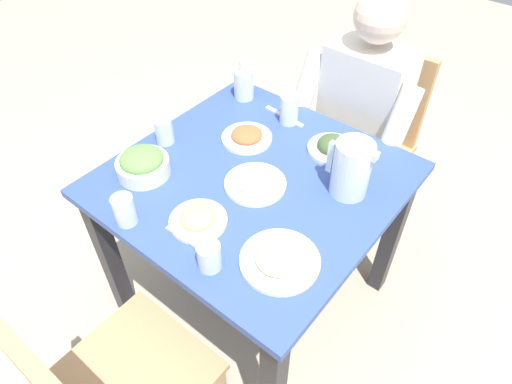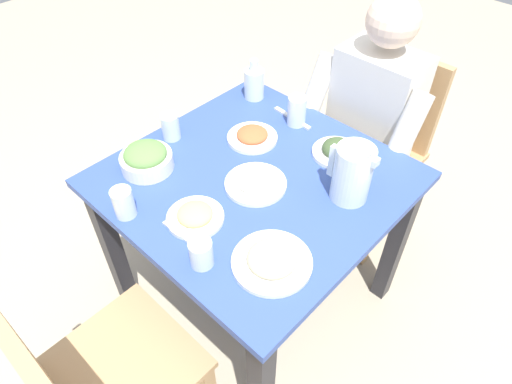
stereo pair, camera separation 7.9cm
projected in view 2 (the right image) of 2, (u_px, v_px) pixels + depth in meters
ground_plane at (255, 294)px, 2.00m from camera, size 8.00×8.00×0.00m
dining_table at (255, 201)px, 1.59m from camera, size 0.89×0.89×0.71m
chair_near at (379, 139)px, 2.01m from camera, size 0.40×0.40×0.87m
chair_far at (93, 379)px, 1.24m from camera, size 0.40×0.40×0.87m
diner_near at (358, 133)px, 1.80m from camera, size 0.48×0.53×1.16m
water_pitcher at (352, 173)px, 1.37m from camera, size 0.16×0.12×0.19m
salad_bowl at (146, 158)px, 1.50m from camera, size 0.18×0.18×0.09m
plate_beans at (272, 260)px, 1.23m from camera, size 0.23×0.23×0.05m
plate_fries at (194, 215)px, 1.36m from camera, size 0.18×0.18×0.04m
plate_rice_curry at (252, 136)px, 1.63m from camera, size 0.18×0.18×0.04m
plate_dolmas at (337, 150)px, 1.57m from camera, size 0.18×0.18×0.06m
plate_yoghurt at (256, 182)px, 1.46m from camera, size 0.20×0.20×0.05m
water_glass_near_left at (201, 253)px, 1.22m from camera, size 0.07×0.07×0.09m
water_glass_far_right at (124, 203)px, 1.34m from camera, size 0.06×0.06×0.10m
water_glass_near_right at (171, 127)px, 1.62m from camera, size 0.07×0.07×0.10m
water_glass_center at (297, 111)px, 1.67m from camera, size 0.07×0.07×0.11m
oil_carafe at (254, 85)px, 1.81m from camera, size 0.08×0.08×0.16m
fork_near at (185, 235)px, 1.31m from camera, size 0.17×0.03×0.01m
knife_near at (292, 118)px, 1.73m from camera, size 0.19×0.03×0.01m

